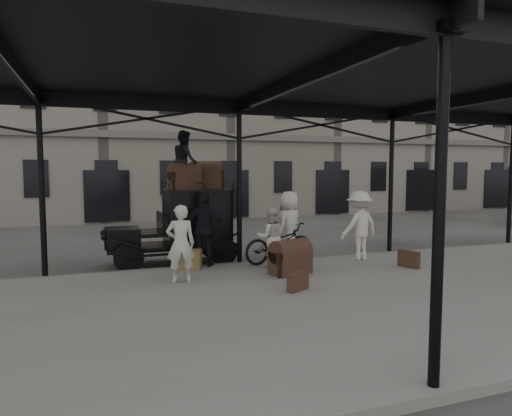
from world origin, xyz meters
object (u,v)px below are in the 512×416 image
(bicycle, at_px, (279,243))
(steamer_trunk_platform, at_px, (290,259))
(steamer_trunk_roof_near, at_px, (184,179))
(porter_official, at_px, (205,229))
(taxi, at_px, (186,223))
(porter_left, at_px, (181,244))

(bicycle, relative_size, steamer_trunk_platform, 2.17)
(bicycle, height_order, steamer_trunk_platform, bicycle)
(steamer_trunk_roof_near, bearing_deg, porter_official, -91.35)
(taxi, distance_m, porter_left, 2.85)
(porter_left, height_order, bicycle, porter_left)
(taxi, height_order, steamer_trunk_roof_near, steamer_trunk_roof_near)
(porter_official, xyz_separation_m, steamer_trunk_roof_near, (-0.36, 0.98, 1.34))
(steamer_trunk_platform, bearing_deg, porter_official, 119.97)
(bicycle, bearing_deg, porter_left, 103.70)
(porter_left, relative_size, steamer_trunk_platform, 1.83)
(steamer_trunk_platform, bearing_deg, bicycle, 61.25)
(taxi, distance_m, steamer_trunk_platform, 3.57)
(porter_official, height_order, steamer_trunk_roof_near, steamer_trunk_roof_near)
(porter_left, bearing_deg, taxi, -97.21)
(porter_left, bearing_deg, steamer_trunk_platform, -174.97)
(steamer_trunk_roof_near, height_order, steamer_trunk_platform, steamer_trunk_roof_near)
(porter_official, bearing_deg, steamer_trunk_roof_near, -40.14)
(taxi, bearing_deg, porter_official, -77.32)
(porter_left, height_order, steamer_trunk_platform, porter_left)
(porter_left, distance_m, steamer_trunk_roof_near, 2.96)
(porter_official, xyz_separation_m, steamer_trunk_platform, (1.80, -1.60, -0.64))
(porter_left, xyz_separation_m, steamer_trunk_platform, (2.73, -0.06, -0.54))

